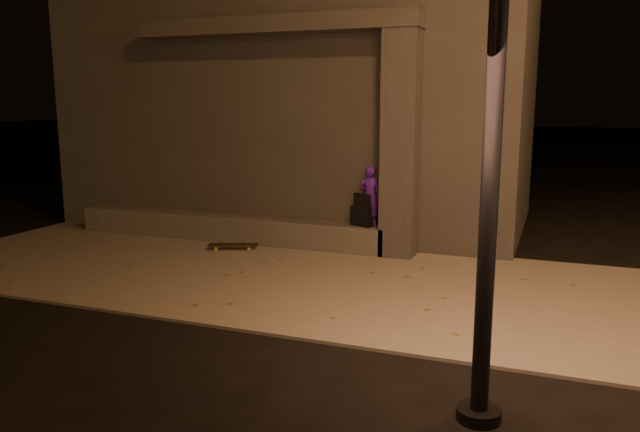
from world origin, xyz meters
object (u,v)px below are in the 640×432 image
at_px(skateboarder, 370,196).
at_px(backpack, 364,214).
at_px(skateboard, 233,245).
at_px(column, 401,145).

bearing_deg(skateboarder, backpack, 3.89).
bearing_deg(skateboard, skateboarder, -3.97).
xyz_separation_m(backpack, skateboard, (-2.12, -0.65, -0.56)).
xyz_separation_m(column, skateboarder, (-0.50, 0.00, -0.85)).
height_order(skateboarder, skateboard, skateboarder).
bearing_deg(backpack, skateboard, -138.60).
bearing_deg(column, skateboard, -166.56).
height_order(column, skateboard, column).
relative_size(column, skateboard, 4.17).
relative_size(column, backpack, 6.55).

